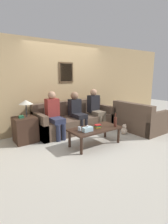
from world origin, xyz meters
name	(u,v)px	position (x,y,z in m)	size (l,w,h in m)	color
ground_plane	(85,135)	(0.00, 0.00, 0.00)	(16.00, 16.00, 0.00)	beige
wall_back	(66,86)	(0.00, 1.01, 1.30)	(9.00, 0.08, 2.60)	tan
couch_main	(74,120)	(0.00, 0.53, 0.30)	(2.36, 0.90, 0.86)	brown
couch_side	(138,121)	(1.53, -0.59, 0.30)	(0.90, 1.35, 0.86)	brown
coffee_table	(95,130)	(-0.22, -0.70, 0.36)	(1.22, 0.60, 0.42)	#382319
side_table_with_lamp	(25,128)	(-1.49, 0.46, 0.36)	(0.52, 0.52, 1.04)	#382319
wine_bottle	(115,121)	(0.26, -0.89, 0.54)	(0.07, 0.07, 0.32)	#562319
drinking_glass	(79,129)	(-0.62, -0.65, 0.46)	(0.07, 0.07, 0.09)	silver
book_stack	(98,126)	(-0.15, -0.72, 0.46)	(0.15, 0.12, 0.08)	gold
tissue_box	(88,129)	(-0.51, -0.80, 0.47)	(0.23, 0.12, 0.15)	silver
person_left	(54,113)	(-0.74, 0.34, 0.65)	(0.34, 0.63, 1.21)	#2D334C
person_middle	(77,110)	(0.00, 0.39, 0.63)	(0.34, 0.63, 1.16)	black
person_right	(96,107)	(0.67, 0.36, 0.65)	(0.34, 0.59, 1.21)	#756651
teddy_bear	(124,130)	(0.95, -0.58, 0.12)	(0.18, 0.18, 0.28)	beige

